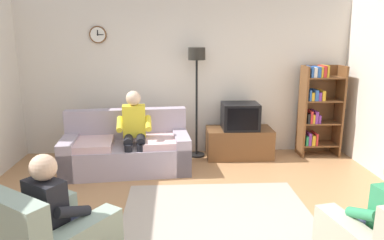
{
  "coord_description": "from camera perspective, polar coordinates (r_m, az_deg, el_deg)",
  "views": [
    {
      "loc": [
        -0.2,
        -3.5,
        2.05
      ],
      "look_at": [
        0.03,
        1.08,
        0.94
      ],
      "focal_mm": 33.2,
      "sensor_mm": 36.0,
      "label": 1
    }
  ],
  "objects": [
    {
      "name": "ground_plane",
      "position": [
        4.06,
        0.37,
        -16.76
      ],
      "size": [
        12.0,
        12.0,
        0.0
      ],
      "primitive_type": "plane",
      "color": "#B27F51"
    },
    {
      "name": "area_rug",
      "position": [
        4.31,
        4.06,
        -14.85
      ],
      "size": [
        2.2,
        1.7,
        0.01
      ],
      "primitive_type": "cube",
      "color": "#AD9E8E",
      "rests_on": "ground_plane"
    },
    {
      "name": "person_in_left_armchair",
      "position": [
        3.32,
        -20.92,
        -13.23
      ],
      "size": [
        0.62,
        0.64,
        1.12
      ],
      "color": "black",
      "rests_on": "ground_plane"
    },
    {
      "name": "floor_lamp",
      "position": [
        5.89,
        0.76,
        7.7
      ],
      "size": [
        0.28,
        0.28,
        1.85
      ],
      "color": "black",
      "rests_on": "ground_plane"
    },
    {
      "name": "tv",
      "position": [
        5.98,
        7.74,
        0.62
      ],
      "size": [
        0.6,
        0.49,
        0.44
      ],
      "color": "black",
      "rests_on": "tv_stand"
    },
    {
      "name": "couch",
      "position": [
        5.59,
        -10.44,
        -4.79
      ],
      "size": [
        1.97,
        1.05,
        0.9
      ],
      "color": "#A899A8",
      "rests_on": "ground_plane"
    },
    {
      "name": "tv_stand",
      "position": [
        6.13,
        7.56,
        -3.64
      ],
      "size": [
        1.1,
        0.56,
        0.5
      ],
      "color": "brown",
      "rests_on": "ground_plane"
    },
    {
      "name": "back_wall_assembly",
      "position": [
        6.2,
        -1.04,
        7.07
      ],
      "size": [
        6.2,
        0.17,
        2.7
      ],
      "color": "silver",
      "rests_on": "ground_plane"
    },
    {
      "name": "bookshelf",
      "position": [
        6.43,
        19.52,
        1.79
      ],
      "size": [
        0.68,
        0.36,
        1.56
      ],
      "color": "brown",
      "rests_on": "ground_plane"
    },
    {
      "name": "person_on_couch",
      "position": [
        5.36,
        -9.26,
        -1.24
      ],
      "size": [
        0.54,
        0.56,
        1.24
      ],
      "color": "yellow",
      "rests_on": "ground_plane"
    },
    {
      "name": "person_in_right_armchair",
      "position": [
        3.41,
        28.51,
        -13.28
      ],
      "size": [
        0.56,
        0.59,
        1.12
      ],
      "color": "#338C59",
      "rests_on": "ground_plane"
    }
  ]
}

